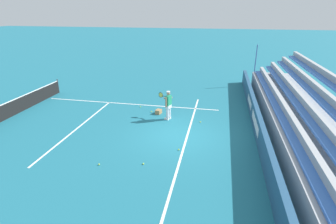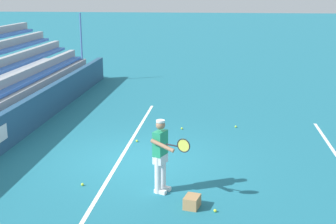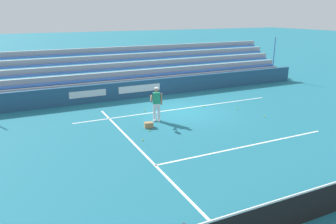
# 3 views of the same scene
# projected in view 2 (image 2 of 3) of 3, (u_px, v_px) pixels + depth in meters

# --- Properties ---
(ground_plane) EXTENTS (160.00, 160.00, 0.00)m
(ground_plane) POSITION_uv_depth(u_px,v_px,m) (139.00, 159.00, 12.89)
(ground_plane) COLOR #1E6B7F
(court_baseline_white) EXTENTS (12.00, 0.10, 0.01)m
(court_baseline_white) POSITION_uv_depth(u_px,v_px,m) (121.00, 158.00, 12.95)
(court_baseline_white) COLOR white
(court_baseline_white) RESTS_ON ground
(tennis_player) EXTENTS (0.85, 0.92, 1.71)m
(tennis_player) POSITION_uv_depth(u_px,v_px,m) (161.00, 155.00, 10.60)
(tennis_player) COLOR silver
(tennis_player) RESTS_ON ground
(ball_box_cardboard) EXTENTS (0.46, 0.38, 0.26)m
(ball_box_cardboard) POSITION_uv_depth(u_px,v_px,m) (192.00, 202.00, 10.01)
(ball_box_cardboard) COLOR #A87F51
(ball_box_cardboard) RESTS_ON ground
(tennis_ball_stray_back) EXTENTS (0.07, 0.07, 0.07)m
(tennis_ball_stray_back) POSITION_uv_depth(u_px,v_px,m) (215.00, 211.00, 9.82)
(tennis_ball_stray_back) COLOR #CCE533
(tennis_ball_stray_back) RESTS_ON ground
(tennis_ball_on_baseline) EXTENTS (0.07, 0.07, 0.07)m
(tennis_ball_on_baseline) POSITION_uv_depth(u_px,v_px,m) (236.00, 127.00, 15.78)
(tennis_ball_on_baseline) COLOR #CCE533
(tennis_ball_on_baseline) RESTS_ON ground
(tennis_ball_near_player) EXTENTS (0.07, 0.07, 0.07)m
(tennis_ball_near_player) POSITION_uv_depth(u_px,v_px,m) (137.00, 141.00, 14.31)
(tennis_ball_near_player) COLOR #CCE533
(tennis_ball_near_player) RESTS_ON ground
(tennis_ball_far_left) EXTENTS (0.07, 0.07, 0.07)m
(tennis_ball_far_left) POSITION_uv_depth(u_px,v_px,m) (82.00, 184.00, 11.13)
(tennis_ball_far_left) COLOR #CCE533
(tennis_ball_far_left) RESTS_ON ground
(tennis_ball_far_right) EXTENTS (0.07, 0.07, 0.07)m
(tennis_ball_far_right) POSITION_uv_depth(u_px,v_px,m) (182.00, 128.00, 15.58)
(tennis_ball_far_right) COLOR #CCE533
(tennis_ball_far_right) RESTS_ON ground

